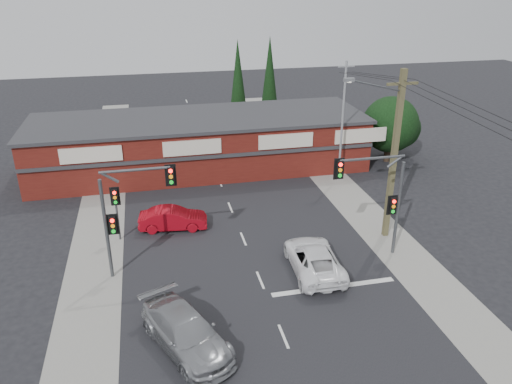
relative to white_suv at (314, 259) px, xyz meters
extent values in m
plane|color=black|center=(-2.99, -0.22, -0.73)|extent=(120.00, 120.00, 0.00)
cube|color=black|center=(-2.99, 4.78, -0.72)|extent=(14.00, 70.00, 0.01)
cube|color=gray|center=(-11.49, 4.78, -0.72)|extent=(3.00, 70.00, 0.02)
cube|color=gray|center=(5.51, 4.78, -0.72)|extent=(3.00, 70.00, 0.02)
cube|color=silver|center=(0.51, -1.72, -0.71)|extent=(6.50, 0.35, 0.01)
imported|color=white|center=(0.00, 0.00, 0.00)|extent=(2.69, 5.36, 1.46)
imported|color=#95979A|center=(-7.19, -4.52, 0.06)|extent=(4.20, 5.85, 1.57)
imported|color=#9D0915|center=(-6.96, 6.48, -0.04)|extent=(4.30, 1.94, 1.37)
cube|color=silver|center=(-2.99, -4.78, -0.71)|extent=(0.12, 1.60, 0.01)
cube|color=silver|center=(-2.99, -0.30, -0.71)|extent=(0.12, 1.60, 0.01)
cube|color=silver|center=(-2.99, 4.18, -0.71)|extent=(0.12, 1.60, 0.01)
cube|color=silver|center=(-2.99, 8.66, -0.71)|extent=(0.12, 1.60, 0.01)
cube|color=silver|center=(-2.99, 13.15, -0.71)|extent=(0.12, 1.60, 0.01)
cube|color=silver|center=(-2.99, 17.63, -0.71)|extent=(0.12, 1.60, 0.01)
cube|color=silver|center=(-2.99, 22.11, -0.71)|extent=(0.12, 1.60, 0.01)
cube|color=silver|center=(-2.99, 26.59, -0.71)|extent=(0.12, 1.60, 0.01)
cube|color=silver|center=(-2.99, 31.07, -0.71)|extent=(0.12, 1.60, 0.01)
cube|color=silver|center=(-2.99, 35.55, -0.71)|extent=(0.12, 1.60, 0.01)
cube|color=silver|center=(-2.99, 40.03, -0.71)|extent=(0.12, 1.60, 0.01)
cube|color=#4A130E|center=(-3.99, 16.78, 1.27)|extent=(26.00, 8.00, 4.00)
cube|color=#2D2D30|center=(-3.99, 16.78, 3.37)|extent=(26.40, 8.40, 0.25)
cube|color=beige|center=(-11.99, 12.73, 2.37)|extent=(4.20, 0.12, 1.10)
cube|color=beige|center=(-4.99, 12.73, 2.37)|extent=(4.20, 0.12, 1.10)
cube|color=beige|center=(2.01, 12.73, 2.37)|extent=(4.20, 0.12, 1.10)
cube|color=beige|center=(8.01, 12.73, 2.37)|extent=(4.20, 0.12, 1.10)
cube|color=#2D2D30|center=(-3.99, 12.68, 1.57)|extent=(26.00, 0.15, 0.25)
cylinder|color=#2D2116|center=(11.51, 14.78, 0.17)|extent=(0.50, 0.50, 1.80)
sphere|color=black|center=(11.51, 14.78, 2.47)|extent=(4.60, 4.60, 4.60)
sphere|color=black|center=(13.01, 15.78, 1.77)|extent=(3.40, 3.40, 3.40)
sphere|color=black|center=(10.21, 16.18, 1.57)|extent=(2.80, 2.80, 2.80)
cylinder|color=#2D2116|center=(0.51, 23.78, 0.27)|extent=(0.24, 0.24, 2.00)
cone|color=black|center=(0.51, 23.78, 4.77)|extent=(1.80, 1.80, 7.50)
cylinder|color=#2D2116|center=(4.01, 25.78, 0.27)|extent=(0.24, 0.24, 2.00)
cone|color=black|center=(4.01, 25.78, 4.77)|extent=(1.80, 1.80, 7.50)
cylinder|color=#47494C|center=(-10.49, 1.78, 2.02)|extent=(0.18, 0.18, 5.50)
cylinder|color=#47494C|center=(-8.79, 1.78, 5.12)|extent=(3.40, 0.14, 0.14)
cylinder|color=#47494C|center=(-9.98, 1.78, 4.82)|extent=(0.82, 0.14, 0.63)
cube|color=black|center=(-7.09, 1.78, 4.67)|extent=(0.32, 0.22, 0.95)
cube|color=black|center=(-7.09, 1.85, 4.67)|extent=(0.55, 0.04, 1.15)
cylinder|color=#FF0C07|center=(-7.09, 1.65, 4.97)|extent=(0.20, 0.06, 0.20)
cylinder|color=orange|center=(-7.09, 1.65, 4.67)|extent=(0.20, 0.06, 0.20)
cylinder|color=#0CE526|center=(-7.09, 1.65, 4.37)|extent=(0.20, 0.06, 0.20)
cube|color=black|center=(-10.14, 1.78, 2.27)|extent=(0.32, 0.22, 0.95)
cube|color=black|center=(-10.14, 1.85, 2.27)|extent=(0.55, 0.04, 1.15)
cylinder|color=#FF0C07|center=(-10.14, 1.65, 2.57)|extent=(0.20, 0.06, 0.20)
cylinder|color=orange|center=(-10.14, 1.65, 2.27)|extent=(0.20, 0.06, 0.20)
cylinder|color=#0CE526|center=(-10.14, 1.65, 1.97)|extent=(0.20, 0.06, 0.20)
cylinder|color=#47494C|center=(5.01, 0.78, 2.02)|extent=(0.18, 0.18, 5.50)
cylinder|color=#47494C|center=(3.21, 0.78, 5.12)|extent=(3.60, 0.14, 0.14)
cylinder|color=#47494C|center=(4.47, 0.78, 4.82)|extent=(0.82, 0.14, 0.63)
cube|color=black|center=(1.41, 0.78, 4.67)|extent=(0.32, 0.22, 0.95)
cube|color=black|center=(1.41, 0.85, 4.67)|extent=(0.55, 0.04, 1.15)
cylinder|color=#FF0C07|center=(1.41, 0.65, 4.97)|extent=(0.20, 0.06, 0.20)
cylinder|color=orange|center=(1.41, 0.65, 4.67)|extent=(0.20, 0.06, 0.20)
cylinder|color=#0CE526|center=(1.41, 0.65, 4.37)|extent=(0.20, 0.06, 0.20)
cube|color=black|center=(4.66, 0.78, 2.27)|extent=(0.32, 0.22, 0.95)
cube|color=black|center=(4.66, 0.85, 2.27)|extent=(0.55, 0.04, 1.15)
cylinder|color=#FF0C07|center=(4.66, 0.65, 2.57)|extent=(0.20, 0.06, 0.20)
cylinder|color=orange|center=(4.66, 0.65, 2.27)|extent=(0.20, 0.06, 0.20)
cylinder|color=#0CE526|center=(4.66, 0.65, 1.97)|extent=(0.20, 0.06, 0.20)
cylinder|color=#47494C|center=(-10.19, 5.78, 0.77)|extent=(0.12, 0.12, 3.00)
cube|color=black|center=(-10.19, 5.78, 2.07)|extent=(0.32, 0.22, 0.95)
cube|color=black|center=(-10.19, 5.85, 2.07)|extent=(0.55, 0.04, 1.15)
cylinder|color=#FF0C07|center=(-10.19, 5.65, 2.37)|extent=(0.20, 0.06, 0.20)
cylinder|color=orange|center=(-10.19, 5.65, 2.07)|extent=(0.20, 0.06, 0.20)
cylinder|color=#0CE526|center=(-10.19, 5.65, 1.77)|extent=(0.20, 0.06, 0.20)
cube|color=brown|center=(5.51, 2.78, 4.27)|extent=(0.30, 0.30, 10.00)
cube|color=brown|center=(5.51, 2.78, 8.47)|extent=(1.80, 0.14, 0.14)
cylinder|color=#47494C|center=(3.91, 2.63, 8.47)|extent=(3.23, 0.39, 0.89)
cube|color=slate|center=(2.31, 2.48, 8.87)|extent=(0.55, 0.25, 0.18)
cylinder|color=silver|center=(2.31, 2.48, 8.77)|extent=(0.28, 0.28, 0.05)
cylinder|color=gray|center=(6.01, 11.78, 3.77)|extent=(0.16, 0.16, 9.00)
cube|color=gray|center=(6.01, 11.78, 7.87)|extent=(1.20, 0.10, 0.10)
cylinder|color=black|center=(5.17, 7.28, 8.07)|extent=(0.73, 9.01, 1.22)
cylinder|color=black|center=(5.76, 7.28, 8.07)|extent=(0.52, 9.00, 1.22)
cylinder|color=black|center=(6.36, 7.28, 8.07)|extent=(0.31, 9.00, 1.22)
camera|label=1|loc=(-8.00, -21.54, 13.91)|focal=35.00mm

